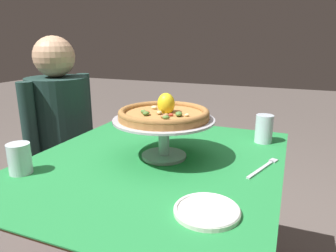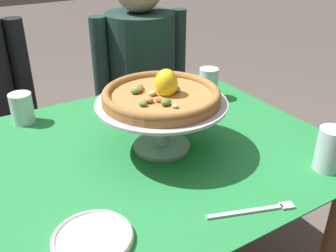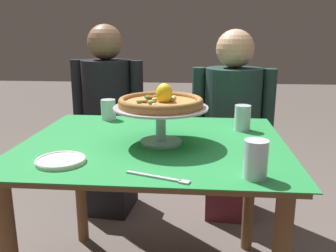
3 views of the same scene
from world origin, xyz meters
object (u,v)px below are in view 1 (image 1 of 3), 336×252
Objects in this scene: water_glass_back_right at (148,118)px; side_plate at (207,210)px; pizza_stand at (164,130)px; water_glass_front_right at (264,131)px; water_glass_back_left at (20,160)px; diner_right at (62,140)px; dinner_fork at (264,167)px; pizza at (164,113)px.

water_glass_back_right is 0.84m from side_plate.
pizza_stand is 0.48m from water_glass_front_right.
water_glass_back_right is (0.67, -0.15, 0.00)m from water_glass_back_left.
water_glass_front_right is 0.58m from water_glass_back_right.
side_plate is at bearing -122.54° from diner_right.
water_glass_back_left is at bearing 167.00° from water_glass_back_right.
water_glass_front_right is 0.58× the size of dinner_fork.
water_glass_front_right is at bearing -92.15° from water_glass_back_right.
water_glass_front_right is at bearing -91.33° from diner_right.
diner_right reaches higher than dinner_fork.
pizza_stand is at bearing -113.81° from diner_right.
dinner_fork is (0.04, -0.37, -0.11)m from pizza_stand.
dinner_fork is 1.23m from diner_right.
water_glass_back_left is at bearing 131.61° from water_glass_front_right.
pizza_stand is at bearing 134.64° from water_glass_front_right.
water_glass_back_left is 0.89× the size of water_glass_back_right.
water_glass_back_left is 0.60× the size of side_plate.
pizza is 0.29× the size of diner_right.
pizza is at bearing 38.46° from side_plate.
diner_right is (0.36, 0.81, -0.32)m from pizza.
side_plate is 0.38m from dinner_fork.
pizza_stand is 3.26× the size of water_glass_back_right.
dinner_fork is at bearing -105.12° from diner_right.
water_glass_back_left is (-0.32, 0.39, -0.13)m from pizza.
water_glass_front_right is 0.70× the size of side_plate.
side_plate is (-0.32, -0.26, -0.10)m from pizza_stand.
pizza_stand is 3.65× the size of water_glass_back_left.
dinner_fork is at bearing -16.82° from side_plate.
diner_right is (0.01, 0.57, -0.19)m from water_glass_back_right.
diner_right is at bearing 88.67° from water_glass_front_right.
water_glass_front_right is (0.33, -0.34, -0.06)m from pizza_stand.
water_glass_back_right is 0.60m from diner_right.
water_glass_back_left reaches higher than dinner_fork.
pizza_stand is 0.51m from water_glass_back_left.
pizza_stand is 3.10× the size of water_glass_front_right.
diner_right reaches higher than side_plate.
pizza_stand is 0.43m from water_glass_back_right.
water_glass_back_left is at bearing 128.82° from pizza.
pizza is at bearing -51.18° from water_glass_back_left.
pizza_stand is 0.32× the size of diner_right.
pizza_stand is 0.92m from diner_right.
dinner_fork is 0.18× the size of diner_right.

